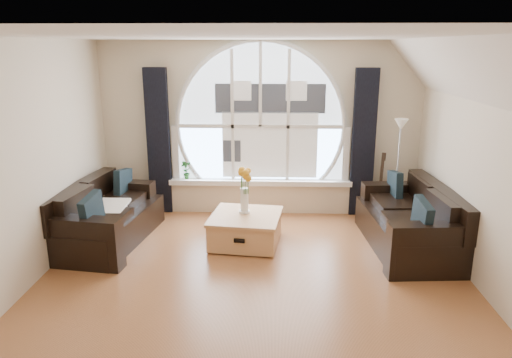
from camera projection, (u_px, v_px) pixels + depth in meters
name	position (u px, v px, depth m)	size (l,w,h in m)	color
ground	(253.00, 293.00, 5.21)	(5.00, 5.50, 0.01)	brown
ceiling	(252.00, 36.00, 4.48)	(5.00, 5.50, 0.01)	silver
wall_back	(260.00, 129.00, 7.49)	(5.00, 0.01, 2.70)	beige
wall_front	(226.00, 330.00, 2.20)	(5.00, 0.01, 2.70)	beige
wall_left	(12.00, 172.00, 4.93)	(0.01, 5.50, 2.70)	beige
wall_right	(502.00, 177.00, 4.75)	(0.01, 5.50, 2.70)	beige
attic_slope	(485.00, 75.00, 4.49)	(0.92, 5.50, 0.72)	silver
arched_window	(260.00, 112.00, 7.38)	(2.60, 0.06, 2.15)	silver
window_sill	(260.00, 182.00, 7.62)	(2.90, 0.22, 0.08)	white
window_frame	(260.00, 112.00, 7.36)	(2.76, 0.08, 2.15)	white
neighbor_house	(270.00, 120.00, 7.40)	(1.70, 0.02, 1.50)	silver
curtain_left	(159.00, 142.00, 7.48)	(0.35, 0.12, 2.30)	black
curtain_right	(363.00, 144.00, 7.37)	(0.35, 0.12, 2.30)	black
sofa_left	(107.00, 214.00, 6.50)	(0.92, 1.85, 0.82)	black
sofa_right	(409.00, 219.00, 6.29)	(0.95, 1.91, 0.85)	black
coffee_chest	(246.00, 228.00, 6.47)	(0.92, 0.92, 0.45)	tan
throw_blanket	(105.00, 209.00, 6.38)	(0.55, 0.55, 0.10)	silver
vase_flowers	(244.00, 185.00, 6.41)	(0.24, 0.24, 0.70)	white
floor_lamp	(397.00, 173.00, 7.05)	(0.24, 0.24, 1.60)	#B2B2B2
guitar	(380.00, 184.00, 7.41)	(0.36, 0.24, 1.06)	brown
potted_plant	(186.00, 169.00, 7.61)	(0.16, 0.11, 0.31)	#1E6023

